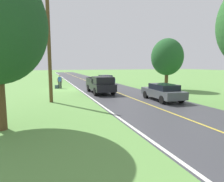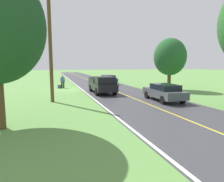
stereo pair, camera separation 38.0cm
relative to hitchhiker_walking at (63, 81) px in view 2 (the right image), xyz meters
The scene contains 11 objects.
ground_plane 1.95m from the hitchhiker_walking, 119.92° to the left, with size 200.00×200.00×0.00m, color #609347.
road_surface 5.94m from the hitchhiker_walking, 165.52° to the left, with size 7.39×120.00×0.00m, color #3D3D42.
lane_edge_line 2.78m from the hitchhiker_walking, 145.80° to the left, with size 0.16×117.60×0.00m, color silver.
lane_centre_line 5.94m from the hitchhiker_walking, 165.52° to the left, with size 0.14×117.60×0.00m, color gold.
hitchhiker_walking is the anchor object (origin of this frame).
suitcase_carried 0.87m from the hitchhiker_walking, 10.07° to the left, with size 0.20×0.46×0.45m, color #384C56.
pickup_truck_passing 7.19m from the hitchhiker_walking, 121.57° to the left, with size 2.14×5.42×1.82m.
tree_far_side_near 13.72m from the hitchhiker_walking, 154.96° to the left, with size 3.79×3.79×6.13m.
sedan_near_oncoming 8.33m from the hitchhiker_walking, 151.16° to the right, with size 2.03×4.45×1.41m.
sedan_mid_oncoming 14.07m from the hitchhiker_walking, 122.74° to the left, with size 2.04×4.46×1.41m.
utility_pole_roadside 10.17m from the hitchhiker_walking, 81.98° to the left, with size 0.28×0.28×8.28m, color brown.
Camera 2 is at (2.18, 24.57, 2.98)m, focal length 31.34 mm.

